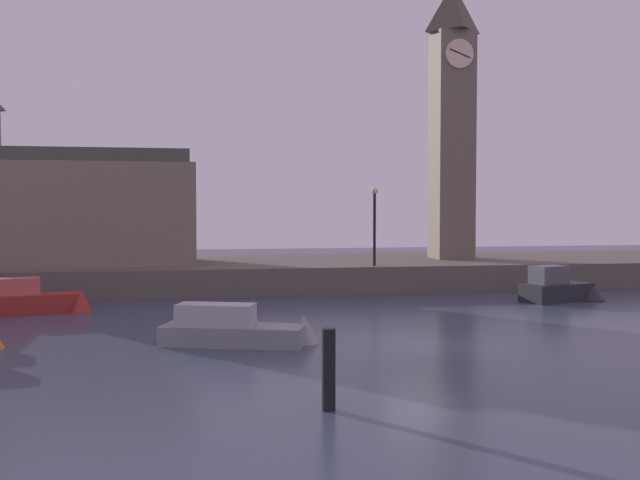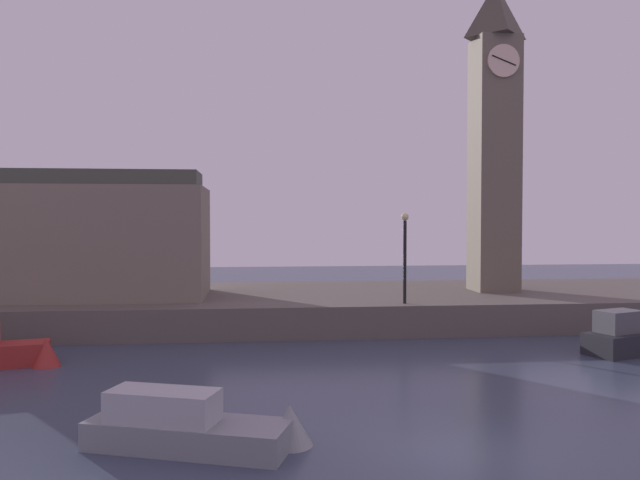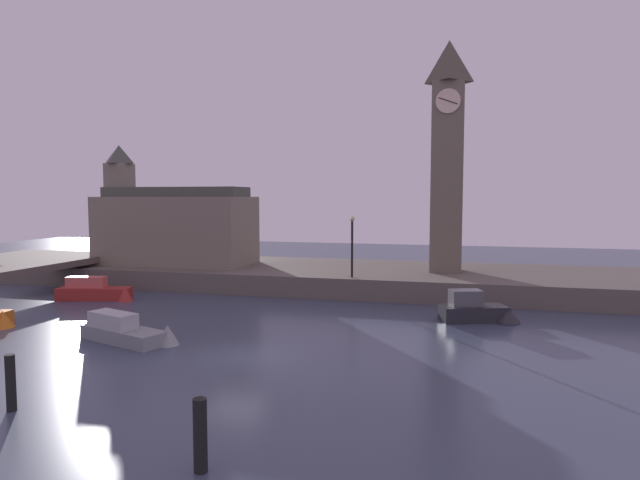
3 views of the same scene
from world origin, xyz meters
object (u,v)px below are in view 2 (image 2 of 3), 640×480
boat_barge_dark (636,338)px  clock_tower (494,133)px  parliament_hall (73,235)px  boat_cruiser_grey (208,427)px  streetlamp (405,248)px

boat_barge_dark → clock_tower: bearing=102.4°
parliament_hall → boat_cruiser_grey: size_ratio=2.17×
clock_tower → boat_barge_dark: 13.96m
parliament_hall → boat_cruiser_grey: parliament_hall is taller
boat_barge_dark → parliament_hall: bearing=159.8°
boat_cruiser_grey → clock_tower: bearing=52.7°
streetlamp → boat_barge_dark: bearing=-30.8°
boat_barge_dark → boat_cruiser_grey: bearing=-151.5°
clock_tower → parliament_hall: (-22.38, -0.83, -5.58)m
clock_tower → streetlamp: 10.00m
clock_tower → streetlamp: (-6.21, -4.87, -6.14)m
streetlamp → boat_barge_dark: (8.38, -5.00, -3.51)m
parliament_hall → streetlamp: (16.17, -4.03, -0.56)m
parliament_hall → boat_barge_dark: 26.47m
parliament_hall → boat_barge_dark: parliament_hall is taller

